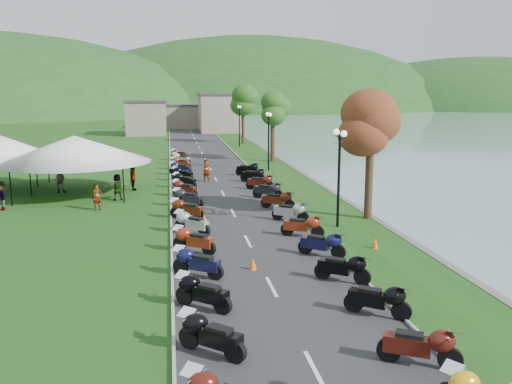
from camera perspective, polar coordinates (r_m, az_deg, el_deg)
name	(u,v)px	position (r m, az deg, el deg)	size (l,w,h in m)	color
road	(210,168)	(48.97, -4.87, 2.48)	(7.00, 120.00, 0.02)	#303032
hills_backdrop	(178,108)	(208.47, -8.17, 8.78)	(360.00, 120.00, 76.00)	#285621
far_building	(178,116)	(93.45, -8.20, 7.91)	(18.00, 16.00, 5.00)	gray
moto_row_left	(188,204)	(31.47, -7.20, -1.24)	(2.60, 49.39, 1.10)	#331411
moto_row_right	(296,218)	(27.81, 4.20, -2.80)	(2.60, 36.98, 1.10)	#331411
vendor_tent_main	(76,165)	(38.56, -18.42, 2.69)	(6.70, 6.70, 4.00)	white
tree_lakeside	(370,147)	(30.05, 11.94, 4.69)	(2.88, 2.88, 7.99)	#2E611D
pedestrian_a	(98,210)	(33.45, -16.30, -1.85)	(0.58, 0.42, 1.59)	slate
pedestrian_b	(61,193)	(39.84, -19.88, -0.07)	(0.84, 0.46, 1.72)	slate
pedestrian_c	(2,210)	(35.47, -25.15, -1.74)	(1.13, 0.47, 1.74)	slate
traffic_cone_near	(253,264)	(21.65, -0.33, -7.57)	(0.33, 0.33, 0.51)	#F2590C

